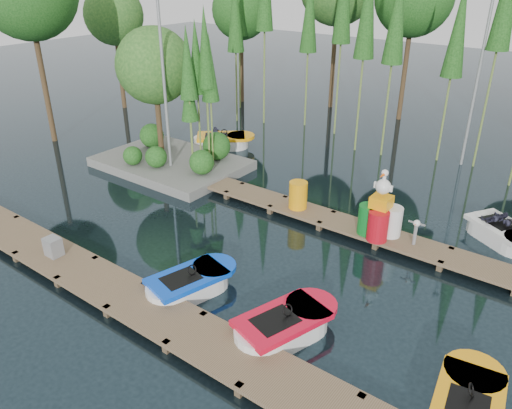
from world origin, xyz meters
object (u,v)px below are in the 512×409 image
Objects in this scene: yellow_barrel at (298,195)px; drum_cluster at (380,217)px; utility_cabinet at (53,247)px; boat_yellow_far at (222,141)px; boat_red at (284,327)px; island at (166,93)px; boat_blue at (190,284)px.

yellow_barrel is 3.12m from drum_cluster.
boat_yellow_far is at bearing 104.13° from utility_cabinet.
drum_cluster reaches higher than boat_red.
drum_cluster is (3.11, -0.16, 0.17)m from yellow_barrel.
island reaches higher than utility_cabinet.
drum_cluster reaches higher than yellow_barrel.
boat_yellow_far is 11.17m from utility_cabinet.
drum_cluster is at bearing -2.94° from yellow_barrel.
yellow_barrel is at bearing 106.34° from boat_blue.
drum_cluster is at bearing -5.30° from island.
boat_yellow_far reaches higher than boat_red.
boat_yellow_far is at bearing 154.22° from boat_red.
boat_red is 7.37m from utility_cabinet.
boat_red is at bearing 16.29° from boat_blue.
island is 10.14m from boat_blue.
island is at bearing 111.64° from utility_cabinet.
island is 12.45m from boat_red.
yellow_barrel reaches higher than boat_red.
boat_yellow_far is 10.67m from drum_cluster.
drum_cluster is at bearing 43.72° from utility_cabinet.
yellow_barrel reaches higher than boat_blue.
drum_cluster is (7.15, 6.84, 0.37)m from utility_cabinet.
boat_blue is at bearing -118.41° from drum_cluster.
island is 10.53m from drum_cluster.
island is 3.03× the size of drum_cluster.
boat_yellow_far is at bearing 158.00° from drum_cluster.
boat_red is 13.68m from boat_yellow_far.
boat_red is 3.17× the size of yellow_barrel.
boat_yellow_far is (0.37, 3.04, -2.87)m from island.
island is 7.57m from yellow_barrel.
drum_cluster is (-0.07, 5.40, 0.68)m from boat_red.
yellow_barrel is at bearing -6.32° from island.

